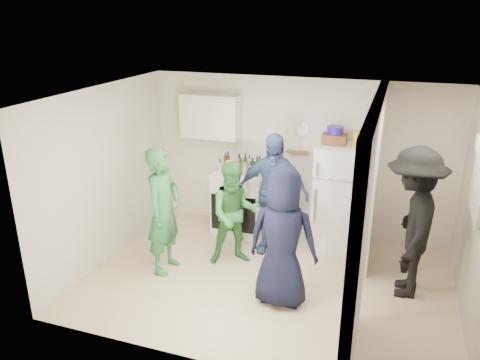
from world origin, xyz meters
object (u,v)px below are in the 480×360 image
at_px(stove, 240,202).
at_px(person_nook, 412,223).
at_px(blue_bowl, 335,130).
at_px(fridge, 337,197).
at_px(wicker_basket, 334,139).
at_px(person_green_left, 164,211).
at_px(person_denim, 272,194).
at_px(person_green_center, 235,214).
at_px(person_navy, 283,239).
at_px(yellow_cup_stack_top, 356,140).

xyz_separation_m(stove, person_nook, (2.58, -1.03, 0.47)).
distance_m(blue_bowl, person_nook, 1.76).
xyz_separation_m(fridge, person_nook, (1.04, -1.00, 0.17)).
relative_size(wicker_basket, person_green_left, 0.20).
xyz_separation_m(stove, person_denim, (0.67, -0.52, 0.42)).
bearing_deg(person_green_center, person_denim, 23.68).
relative_size(stove, wicker_basket, 2.87).
height_order(person_green_left, person_navy, person_green_left).
bearing_deg(person_green_left, yellow_cup_stack_top, -57.37).
relative_size(stove, yellow_cup_stack_top, 4.01).
distance_m(person_green_left, person_nook, 3.20).
relative_size(blue_bowl, person_denim, 0.13).
bearing_deg(fridge, person_navy, -103.16).
bearing_deg(blue_bowl, yellow_cup_stack_top, -25.11).
bearing_deg(wicker_basket, yellow_cup_stack_top, -25.11).
distance_m(blue_bowl, yellow_cup_stack_top, 0.36).
bearing_deg(person_green_left, blue_bowl, -50.75).
distance_m(yellow_cup_stack_top, person_green_left, 2.85).
height_order(fridge, wicker_basket, wicker_basket).
height_order(yellow_cup_stack_top, person_nook, person_nook).
xyz_separation_m(blue_bowl, person_nook, (1.14, -1.05, -0.84)).
bearing_deg(person_denim, yellow_cup_stack_top, 19.91).
height_order(wicker_basket, person_green_left, person_green_left).
height_order(person_denim, person_nook, person_nook).
bearing_deg(blue_bowl, person_navy, -99.72).
relative_size(fridge, blue_bowl, 6.67).
bearing_deg(blue_bowl, person_green_center, -138.77).
xyz_separation_m(wicker_basket, person_denim, (-0.77, -0.54, -0.76)).
relative_size(stove, person_green_left, 0.57).
height_order(blue_bowl, person_green_left, blue_bowl).
bearing_deg(person_nook, person_navy, -62.68).
bearing_deg(person_navy, person_green_left, -8.39).
xyz_separation_m(blue_bowl, person_navy, (-0.31, -1.78, -0.94)).
height_order(fridge, person_nook, person_nook).
height_order(wicker_basket, blue_bowl, blue_bowl).
bearing_deg(fridge, person_nook, -43.94).
bearing_deg(person_green_left, wicker_basket, -50.75).
bearing_deg(person_green_center, blue_bowl, 14.26).
xyz_separation_m(stove, person_green_left, (-0.58, -1.52, 0.38)).
xyz_separation_m(person_green_center, person_denim, (0.41, 0.50, 0.17)).
xyz_separation_m(fridge, person_green_center, (-1.28, -0.98, -0.05)).
xyz_separation_m(person_green_left, person_green_center, (0.84, 0.51, -0.13)).
bearing_deg(person_nook, wicker_basket, -132.19).
relative_size(blue_bowl, person_navy, 0.14).
height_order(stove, fridge, fridge).
relative_size(wicker_basket, blue_bowl, 1.46).
height_order(person_green_center, person_denim, person_denim).
relative_size(yellow_cup_stack_top, person_green_left, 0.14).
relative_size(blue_bowl, yellow_cup_stack_top, 0.96).
bearing_deg(fridge, stove, 178.89).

